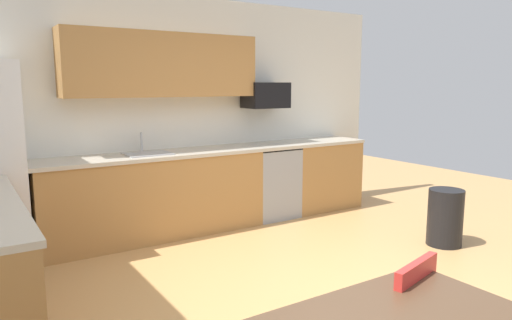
% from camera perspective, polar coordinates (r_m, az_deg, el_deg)
% --- Properties ---
extents(ground_plane, '(12.00, 12.00, 0.00)m').
position_cam_1_polar(ground_plane, '(3.85, 8.44, -16.90)').
color(ground_plane, tan).
extents(wall_back, '(5.80, 0.10, 2.70)m').
position_cam_1_polar(wall_back, '(5.73, -9.01, 5.65)').
color(wall_back, silver).
rests_on(wall_back, ground).
extents(cabinet_run_back, '(2.49, 0.60, 0.90)m').
position_cam_1_polar(cabinet_run_back, '(5.35, -12.18, -4.43)').
color(cabinet_run_back, '#AD7A42').
rests_on(cabinet_run_back, ground).
extents(cabinet_run_back_right, '(1.06, 0.60, 0.90)m').
position_cam_1_polar(cabinet_run_back_right, '(6.55, 7.64, -1.84)').
color(cabinet_run_back_right, '#AD7A42').
rests_on(cabinet_run_back_right, ground).
extents(countertop_back, '(4.80, 0.64, 0.04)m').
position_cam_1_polar(countertop_back, '(5.46, -7.41, 0.98)').
color(countertop_back, beige).
rests_on(countertop_back, cabinet_run_back).
extents(upper_cabinets_back, '(2.20, 0.34, 0.70)m').
position_cam_1_polar(upper_cabinets_back, '(5.41, -11.16, 11.23)').
color(upper_cabinets_back, '#AD7A42').
extents(oven_range, '(0.60, 0.60, 0.91)m').
position_cam_1_polar(oven_range, '(6.05, 1.66, -2.62)').
color(oven_range, '#999BA0').
rests_on(oven_range, ground).
extents(microwave, '(0.54, 0.36, 0.32)m').
position_cam_1_polar(microwave, '(6.01, 1.16, 7.85)').
color(microwave, black).
extents(sink_basin, '(0.48, 0.40, 0.14)m').
position_cam_1_polar(sink_basin, '(5.25, -12.98, 0.06)').
color(sink_basin, '#A5A8AD').
rests_on(sink_basin, countertop_back).
extents(sink_faucet, '(0.02, 0.02, 0.24)m').
position_cam_1_polar(sink_faucet, '(5.40, -13.69, 1.99)').
color(sink_faucet, '#B2B5BA').
rests_on(sink_faucet, countertop_back).
extents(trash_bin, '(0.36, 0.36, 0.60)m').
position_cam_1_polar(trash_bin, '(5.38, 21.94, -6.47)').
color(trash_bin, black).
rests_on(trash_bin, ground).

